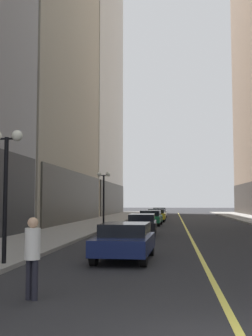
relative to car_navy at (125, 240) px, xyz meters
name	(u,v)px	position (x,y,z in m)	size (l,w,h in m)	color
ground_plane	(183,223)	(2.77, 25.64, -0.72)	(200.00, 200.00, 0.00)	#262628
sidewalk_left	(100,222)	(-5.48, 25.64, -0.64)	(4.50, 78.00, 0.15)	gray
lane_centre_stripe	(183,223)	(2.77, 25.64, -0.71)	(0.16, 70.00, 0.01)	#E5D64C
building_left_far	(72,82)	(-14.72, 50.64, 21.21)	(14.18, 26.00, 44.01)	#B7AD99
car_navy	(125,240)	(0.00, 0.00, 0.00)	(2.02, 4.15, 1.32)	#141E4C
car_black	(142,224)	(-0.20, 10.95, 0.00)	(1.88, 4.65, 1.32)	black
car_green	(151,217)	(-0.20, 21.45, 0.00)	(2.04, 4.28, 1.32)	#196038
car_yellow	(157,215)	(0.05, 28.69, 0.00)	(1.89, 4.53, 1.32)	yellow
car_white	(159,212)	(0.07, 38.06, 0.00)	(1.86, 4.32, 1.32)	silver
pedestrian_in_white_shirt	(32,251)	(-1.31, -6.24, 0.32)	(0.44, 0.44, 1.77)	black
street_lamp_left_near	(6,166)	(-3.63, -2.23, 2.54)	(1.06, 0.36, 4.43)	black
street_lamp_left_far	(104,187)	(-3.63, 16.87, 2.54)	(1.06, 0.36, 4.43)	black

